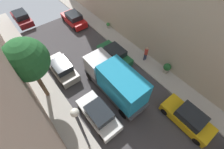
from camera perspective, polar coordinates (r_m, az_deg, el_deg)
The scene contains 16 objects.
ground at distance 14.58m, azimuth 4.54°, elevation -9.82°, with size 32.00×32.00×0.00m, color #423F42.
sidewalk_left at distance 13.55m, azimuth -12.61°, elevation -21.21°, with size 2.00×44.00×0.15m, color #B7B2A8.
sidewalk_right at distance 16.96m, azimuth 17.26°, elevation 0.08°, with size 2.00×44.00×0.15m, color #B7B2A8.
parked_car_left_2 at distance 13.26m, azimuth -4.88°, elevation -14.18°, with size 1.78×4.20×1.57m.
parked_car_left_3 at distance 16.63m, azimuth -17.62°, elevation 2.08°, with size 1.78×4.20×1.57m.
parked_car_left_4 at distance 25.90m, azimuth -29.89°, elevation 17.37°, with size 1.78×4.20×1.57m.
parked_car_right_2 at distance 14.44m, azimuth 25.75°, elevation -14.00°, with size 1.78×4.20×1.57m.
parked_car_right_3 at distance 17.22m, azimuth 0.93°, elevation 7.30°, with size 1.78×4.20×1.57m.
parked_car_right_4 at distance 23.12m, azimuth -13.64°, elevation 18.95°, with size 1.78×4.20×1.57m.
delivery_truck at distance 13.56m, azimuth 1.39°, elevation -2.50°, with size 2.26×6.60×3.38m.
pedestrian at distance 17.21m, azimuth 12.20°, elevation 7.50°, with size 0.40×0.36×1.72m.
street_tree_0 at distance 12.58m, azimuth -28.53°, elevation 4.59°, with size 3.20×3.20×6.25m.
potted_plant_0 at distance 16.76m, azimuth 19.27°, elevation 2.31°, with size 0.75×0.75×1.12m.
potted_plant_1 at distance 21.69m, azimuth -1.40°, elevation 17.48°, with size 0.46×0.46×0.73m.
potted_plant_2 at distance 20.38m, azimuth -31.07°, elevation 6.47°, with size 0.52×0.52×0.82m.
lamp_post at distance 9.45m, azimuth -11.19°, elevation -18.11°, with size 0.44×0.44×6.00m.
Camera 1 is at (-5.20, -4.66, 12.80)m, focal length 25.25 mm.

